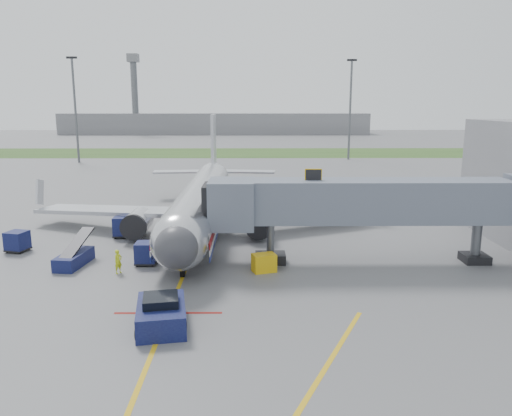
{
  "coord_description": "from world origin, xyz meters",
  "views": [
    {
      "loc": [
        4.67,
        -29.92,
        11.33
      ],
      "look_at": [
        4.98,
        9.24,
        3.2
      ],
      "focal_mm": 35.0,
      "sensor_mm": 36.0,
      "label": 1
    }
  ],
  "objects_px": {
    "pushback_tug": "(161,314)",
    "ramp_worker": "(118,262)",
    "airliner": "(202,201)",
    "belt_loader": "(74,258)"
  },
  "relations": [
    {
      "from": "pushback_tug",
      "to": "ramp_worker",
      "type": "relative_size",
      "value": 2.63
    },
    {
      "from": "airliner",
      "to": "ramp_worker",
      "type": "bearing_deg",
      "value": -109.75
    },
    {
      "from": "airliner",
      "to": "belt_loader",
      "type": "xyz_separation_m",
      "value": [
        -8.13,
        -10.73,
        -2.1
      ]
    },
    {
      "from": "airliner",
      "to": "belt_loader",
      "type": "bearing_deg",
      "value": -127.13
    },
    {
      "from": "pushback_tug",
      "to": "belt_loader",
      "type": "relative_size",
      "value": 0.95
    },
    {
      "from": "airliner",
      "to": "pushback_tug",
      "type": "distance_m",
      "value": 21.01
    },
    {
      "from": "belt_loader",
      "to": "ramp_worker",
      "type": "distance_m",
      "value": 4.06
    },
    {
      "from": "airliner",
      "to": "pushback_tug",
      "type": "relative_size",
      "value": 8.16
    },
    {
      "from": "airliner",
      "to": "belt_loader",
      "type": "distance_m",
      "value": 13.63
    },
    {
      "from": "pushback_tug",
      "to": "belt_loader",
      "type": "xyz_separation_m",
      "value": [
        -8.07,
        10.19,
        -0.15
      ]
    }
  ]
}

